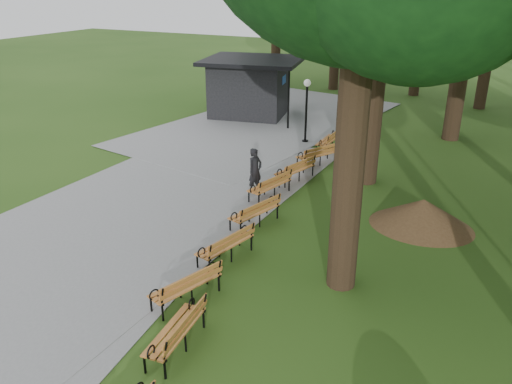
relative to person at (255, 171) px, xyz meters
The scene contains 14 objects.
ground 5.54m from the person, 77.08° to the right, with size 100.00×100.00×0.00m, color #284B15.
path 3.71m from the person, 139.79° to the right, with size 12.00×38.00×0.06m, color gray.
person is the anchor object (origin of this frame).
kiosk 10.88m from the person, 118.10° to the left, with size 4.94×4.29×3.09m, color black, non-canonical shape.
lamp_post 6.46m from the person, 95.32° to the left, with size 0.32×0.32×2.87m.
dirt_mound 5.71m from the person, ahead, with size 2.60×2.60×0.89m, color #47301C.
bench_1 8.37m from the person, 74.60° to the right, with size 1.90×0.64×0.88m, color #BE6C2C, non-canonical shape.
bench_2 6.75m from the person, 77.32° to the right, with size 1.90×0.64×0.88m, color #BE6C2C, non-canonical shape.
bench_3 4.70m from the person, 73.34° to the right, with size 1.90×0.64×0.88m, color #BE6C2C, non-canonical shape.
bench_4 2.57m from the person, 64.03° to the right, with size 1.90×0.64×0.88m, color #BE6C2C, non-canonical shape.
bench_5 0.75m from the person, 14.22° to the right, with size 1.90×0.64×0.88m, color #BE6C2C, non-canonical shape.
bench_6 1.87m from the person, 63.70° to the left, with size 1.90×0.64×0.88m, color #BE6C2C, non-canonical shape.
bench_7 3.78m from the person, 75.66° to the left, with size 1.90×0.64×0.88m, color #BE6C2C, non-canonical shape.
bench_8 5.73m from the person, 82.96° to the left, with size 1.90×0.64×0.88m, color #BE6C2C, non-canonical shape.
Camera 1 is at (6.19, -9.54, 7.02)m, focal length 36.04 mm.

